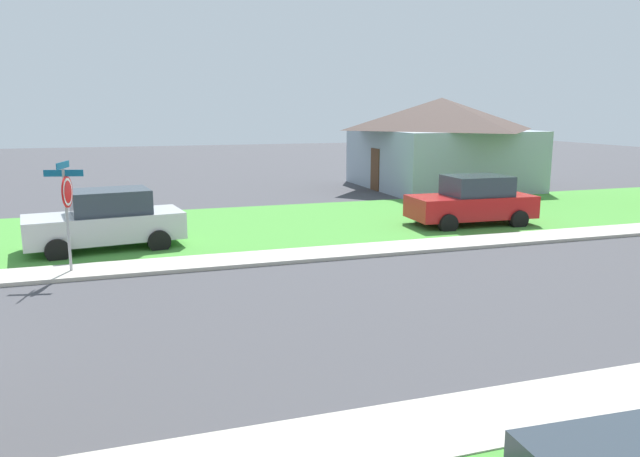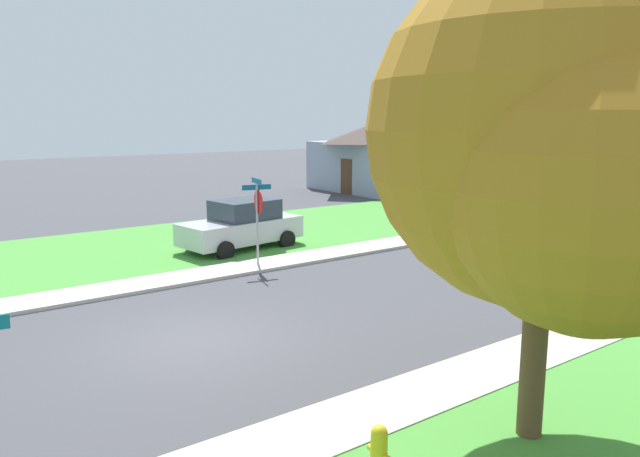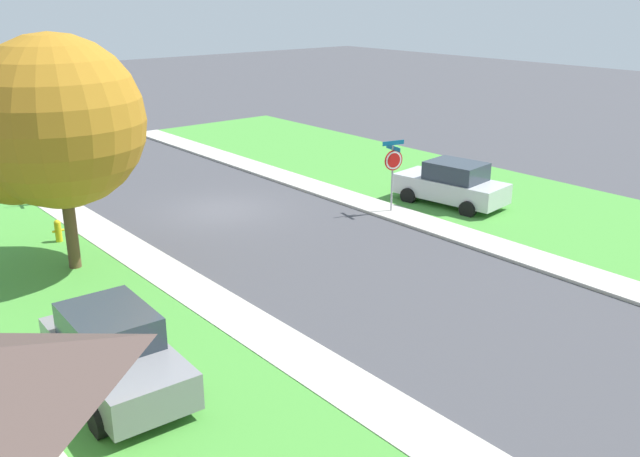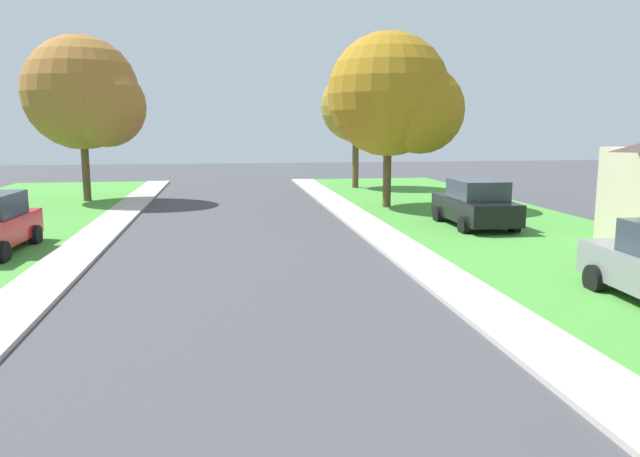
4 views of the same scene
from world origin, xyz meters
TOP-DOWN VIEW (x-y plane):
  - sidewalk_east at (4.70, 12.00)m, footprint 1.40×56.00m
  - lawn_east at (9.40, 12.00)m, footprint 8.00×56.00m
  - sidewalk_west at (-4.70, 12.00)m, footprint 1.40×56.00m
  - car_black_driveway_right at (8.42, 19.49)m, footprint 2.07×4.32m
  - tree_sidewalk_mid at (7.31, 33.78)m, footprint 4.35×4.04m
  - tree_sidewalk_far at (6.96, 25.00)m, footprint 5.74×5.34m
  - tree_across_left at (-6.70, 29.43)m, footprint 5.71×5.31m

SIDE VIEW (x-z plane):
  - lawn_east at x=9.40m, z-range 0.00..0.08m
  - sidewalk_east at x=4.70m, z-range 0.00..0.10m
  - sidewalk_west at x=-4.70m, z-range 0.00..0.10m
  - car_black_driveway_right at x=8.42m, z-range -0.01..1.75m
  - tree_sidewalk_mid at x=7.31m, z-range 1.21..7.97m
  - tree_sidewalk_far at x=6.96m, z-range 0.98..8.64m
  - tree_across_left at x=-6.70m, z-range 1.08..8.92m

